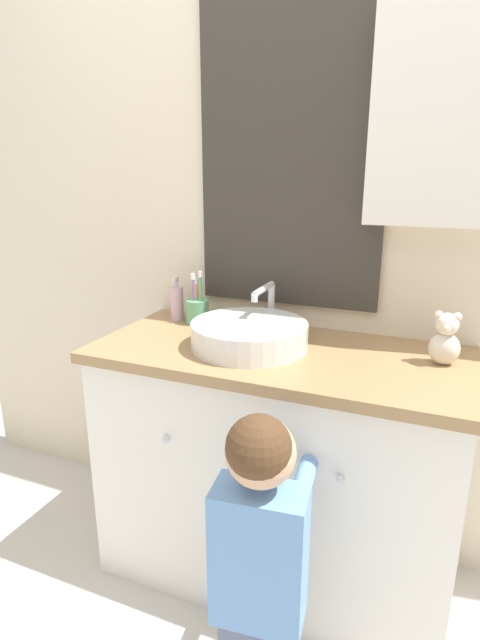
# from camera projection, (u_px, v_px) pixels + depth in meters

# --- Properties ---
(wall_back) EXTENTS (3.20, 0.18, 2.50)m
(wall_back) POSITION_uv_depth(u_px,v_px,m) (315.00, 207.00, 1.72)
(wall_back) COLOR beige
(wall_back) RESTS_ON ground_plane
(vanity_counter) EXTENTS (1.19, 0.55, 0.85)m
(vanity_counter) POSITION_uv_depth(u_px,v_px,m) (276.00, 466.00, 1.71)
(vanity_counter) COLOR silver
(vanity_counter) RESTS_ON ground_plane
(sink_basin) EXTENTS (0.37, 0.42, 0.18)m
(sink_basin) POSITION_uv_depth(u_px,v_px,m) (250.00, 334.00, 1.60)
(sink_basin) COLOR silver
(sink_basin) RESTS_ON vanity_counter
(toothbrush_holder) EXTENTS (0.08, 0.08, 0.20)m
(toothbrush_holder) POSITION_uv_depth(u_px,v_px,m) (197.00, 311.00, 1.85)
(toothbrush_holder) COLOR #66B27F
(toothbrush_holder) RESTS_ON vanity_counter
(soap_dispenser) EXTENTS (0.05, 0.05, 0.17)m
(soap_dispenser) POSITION_uv_depth(u_px,v_px,m) (177.00, 303.00, 1.89)
(soap_dispenser) COLOR #CCA3BC
(soap_dispenser) RESTS_ON vanity_counter
(child_figure) EXTENTS (0.23, 0.45, 0.90)m
(child_figure) POSITION_uv_depth(u_px,v_px,m) (260.00, 557.00, 1.19)
(child_figure) COLOR slate
(child_figure) RESTS_ON ground_plane
(teddy_bear) EXTENTS (0.09, 0.07, 0.16)m
(teddy_bear) POSITION_uv_depth(u_px,v_px,m) (445.00, 340.00, 1.45)
(teddy_bear) COLOR beige
(teddy_bear) RESTS_ON vanity_counter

